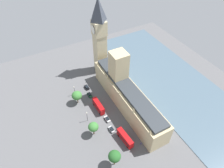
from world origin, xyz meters
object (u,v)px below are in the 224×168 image
object	(u,v)px
parliament_building	(126,93)
pedestrian_opposite_hall	(141,143)
car_white_corner	(107,119)
plane_tree_near_tower	(93,127)
clock_tower	(99,36)
double_decker_bus_midblock	(125,138)
plane_tree_leading	(77,96)
car_dark_green_kerbside	(90,95)
double_decker_bus_under_trees	(98,106)
car_silver_by_river_gate	(112,129)
street_lamp_slot_11	(87,115)
street_lamp_slot_10	(74,89)
car_black_far_end	(87,87)
plane_tree_trailing	(115,156)

from	to	relation	value
parliament_building	pedestrian_opposite_hall	distance (m)	27.78
parliament_building	pedestrian_opposite_hall	bearing A→B (deg)	75.50
car_white_corner	plane_tree_near_tower	world-z (taller)	plane_tree_near_tower
clock_tower	double_decker_bus_midblock	size ratio (longest dim) A/B	4.62
plane_tree_leading	parliament_building	bearing A→B (deg)	151.07
car_dark_green_kerbside	double_decker_bus_under_trees	bearing A→B (deg)	92.35
double_decker_bus_under_trees	car_silver_by_river_gate	bearing A→B (deg)	88.02
plane_tree_leading	street_lamp_slot_11	world-z (taller)	plane_tree_leading
clock_tower	pedestrian_opposite_hall	distance (m)	65.24
car_silver_by_river_gate	pedestrian_opposite_hall	world-z (taller)	car_silver_by_river_gate
plane_tree_leading	street_lamp_slot_10	bearing A→B (deg)	-96.30
double_decker_bus_midblock	street_lamp_slot_11	xyz separation A→B (m)	(11.28, -19.42, 2.12)
car_black_far_end	street_lamp_slot_10	bearing A→B (deg)	-171.23
car_white_corner	car_silver_by_river_gate	bearing A→B (deg)	-102.09
double_decker_bus_under_trees	street_lamp_slot_10	distance (m)	18.17
plane_tree_near_tower	car_dark_green_kerbside	bearing A→B (deg)	-108.52
clock_tower	car_silver_by_river_gate	xyz separation A→B (m)	(16.44, 46.40, -24.62)
clock_tower	plane_tree_leading	xyz separation A→B (m)	(24.75, 20.81, -19.75)
double_decker_bus_under_trees	street_lamp_slot_10	world-z (taller)	street_lamp_slot_10
street_lamp_slot_10	car_black_far_end	bearing A→B (deg)	-167.44
car_silver_by_river_gate	pedestrian_opposite_hall	distance (m)	16.08
car_silver_by_river_gate	pedestrian_opposite_hall	xyz separation A→B (m)	(-8.81, 13.46, -0.20)
parliament_building	double_decker_bus_under_trees	size ratio (longest dim) A/B	5.65
double_decker_bus_under_trees	plane_tree_near_tower	xyz separation A→B (m)	(8.83, 13.32, 3.37)
car_silver_by_river_gate	street_lamp_slot_10	distance (m)	33.05
parliament_building	plane_tree_leading	xyz separation A→B (m)	(23.81, -13.16, -2.46)
car_white_corner	street_lamp_slot_11	bearing A→B (deg)	151.00
car_dark_green_kerbside	car_silver_by_river_gate	world-z (taller)	same
pedestrian_opposite_hall	street_lamp_slot_11	bearing A→B (deg)	-156.49
pedestrian_opposite_hall	plane_tree_near_tower	world-z (taller)	plane_tree_near_tower
street_lamp_slot_11	car_black_far_end	bearing A→B (deg)	-111.90
double_decker_bus_midblock	street_lamp_slot_10	bearing A→B (deg)	-80.61
clock_tower	street_lamp_slot_11	bearing A→B (deg)	54.85
double_decker_bus_under_trees	car_white_corner	xyz separation A→B (m)	(-0.84, 8.93, -1.75)
car_dark_green_kerbside	car_black_far_end	bearing A→B (deg)	-99.53
car_black_far_end	street_lamp_slot_10	distance (m)	9.34
clock_tower	car_black_far_end	world-z (taller)	clock_tower
pedestrian_opposite_hall	car_black_far_end	bearing A→B (deg)	178.29
pedestrian_opposite_hall	plane_tree_leading	size ratio (longest dim) A/B	0.19
clock_tower	car_white_corner	size ratio (longest dim) A/B	11.86
clock_tower	car_white_corner	bearing A→B (deg)	68.74
plane_tree_trailing	street_lamp_slot_11	distance (m)	27.31
double_decker_bus_under_trees	parliament_building	bearing A→B (deg)	166.81
pedestrian_opposite_hall	plane_tree_near_tower	distance (m)	24.14
car_silver_by_river_gate	pedestrian_opposite_hall	size ratio (longest dim) A/B	2.67
car_white_corner	street_lamp_slot_11	xyz separation A→B (m)	(9.37, -4.45, 3.87)
plane_tree_trailing	street_lamp_slot_11	size ratio (longest dim) A/B	1.39
parliament_building	car_silver_by_river_gate	distance (m)	21.19
car_dark_green_kerbside	street_lamp_slot_10	world-z (taller)	street_lamp_slot_10
double_decker_bus_midblock	plane_tree_leading	world-z (taller)	plane_tree_leading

